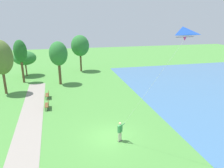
# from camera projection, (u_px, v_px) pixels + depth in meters

# --- Properties ---
(ground_plane) EXTENTS (120.00, 120.00, 0.00)m
(ground_plane) POSITION_uv_depth(u_px,v_px,m) (110.00, 137.00, 18.29)
(ground_plane) COLOR #4C8E3D
(walkway_path) EXTENTS (3.60, 32.07, 0.02)m
(walkway_path) POSITION_uv_depth(u_px,v_px,m) (27.00, 135.00, 18.56)
(walkway_path) COLOR gray
(walkway_path) RESTS_ON ground
(person_kite_flyer) EXTENTS (0.56, 0.61, 1.83)m
(person_kite_flyer) POSITION_uv_depth(u_px,v_px,m) (120.00, 130.00, 17.32)
(person_kite_flyer) COLOR #232328
(person_kite_flyer) RESTS_ON ground
(flying_kite) EXTENTS (3.23, 3.54, 7.58)m
(flying_kite) POSITION_uv_depth(u_px,v_px,m) (182.00, 35.00, 12.40)
(flying_kite) COLOR blue
(park_bench_near_walkway) EXTENTS (0.50, 1.52, 0.88)m
(park_bench_near_walkway) POSITION_uv_depth(u_px,v_px,m) (47.00, 104.00, 23.90)
(park_bench_near_walkway) COLOR brown
(park_bench_near_walkway) RESTS_ON ground
(park_bench_far_walkway) EXTENTS (0.50, 1.52, 0.88)m
(park_bench_far_walkway) POSITION_uv_depth(u_px,v_px,m) (48.00, 94.00, 27.12)
(park_bench_far_walkway) COLOR brown
(park_bench_far_walkway) RESTS_ON ground
(tree_treeline_right) EXTENTS (2.77, 2.80, 6.69)m
(tree_treeline_right) POSITION_uv_depth(u_px,v_px,m) (58.00, 54.00, 31.74)
(tree_treeline_right) COLOR brown
(tree_treeline_right) RESTS_ON ground
(tree_behind_path) EXTENTS (3.89, 3.80, 4.50)m
(tree_behind_path) POSITION_uv_depth(u_px,v_px,m) (25.00, 58.00, 37.03)
(tree_behind_path) COLOR brown
(tree_behind_path) RESTS_ON ground
(tree_lakeside_near) EXTENTS (2.02, 1.71, 6.84)m
(tree_lakeside_near) POSITION_uv_depth(u_px,v_px,m) (20.00, 52.00, 32.57)
(tree_lakeside_near) COLOR brown
(tree_lakeside_near) RESTS_ON ground
(tree_lakeside_far) EXTENTS (3.05, 2.84, 7.34)m
(tree_lakeside_far) POSITION_uv_depth(u_px,v_px,m) (1.00, 58.00, 27.42)
(tree_lakeside_far) COLOR brown
(tree_lakeside_far) RESTS_ON ground
(tree_treeline_left) EXTENTS (3.45, 3.24, 7.01)m
(tree_treeline_left) POSITION_uv_depth(u_px,v_px,m) (80.00, 46.00, 39.93)
(tree_treeline_left) COLOR brown
(tree_treeline_left) RESTS_ON ground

